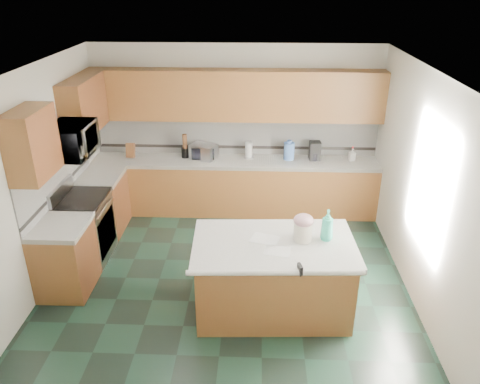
{
  "coord_description": "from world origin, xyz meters",
  "views": [
    {
      "loc": [
        0.38,
        -5.05,
        3.65
      ],
      "look_at": [
        0.15,
        0.35,
        1.12
      ],
      "focal_mm": 35.0,
      "sensor_mm": 36.0,
      "label": 1
    }
  ],
  "objects_px": {
    "knife_block": "(131,150)",
    "toaster_oven": "(204,152)",
    "island_top": "(274,245)",
    "soap_bottle_island": "(327,225)",
    "treat_jar": "(303,232)",
    "coffee_maker": "(315,151)",
    "island_base": "(273,279)"
  },
  "relations": [
    {
      "from": "knife_block",
      "to": "toaster_oven",
      "type": "relative_size",
      "value": 0.59
    },
    {
      "from": "island_top",
      "to": "coffee_maker",
      "type": "relative_size",
      "value": 6.17
    },
    {
      "from": "treat_jar",
      "to": "soap_bottle_island",
      "type": "height_order",
      "value": "soap_bottle_island"
    },
    {
      "from": "island_top",
      "to": "soap_bottle_island",
      "type": "distance_m",
      "value": 0.63
    },
    {
      "from": "knife_block",
      "to": "toaster_oven",
      "type": "bearing_deg",
      "value": -0.19
    },
    {
      "from": "treat_jar",
      "to": "knife_block",
      "type": "height_order",
      "value": "knife_block"
    },
    {
      "from": "soap_bottle_island",
      "to": "coffee_maker",
      "type": "bearing_deg",
      "value": 97.3
    },
    {
      "from": "treat_jar",
      "to": "knife_block",
      "type": "bearing_deg",
      "value": 150.26
    },
    {
      "from": "soap_bottle_island",
      "to": "treat_jar",
      "type": "bearing_deg",
      "value": -165.52
    },
    {
      "from": "island_top",
      "to": "treat_jar",
      "type": "xyz_separation_m",
      "value": [
        0.32,
        0.07,
        0.14
      ]
    },
    {
      "from": "toaster_oven",
      "to": "coffee_maker",
      "type": "xyz_separation_m",
      "value": [
        1.8,
        0.03,
        0.03
      ]
    },
    {
      "from": "island_base",
      "to": "coffee_maker",
      "type": "xyz_separation_m",
      "value": [
        0.71,
        2.62,
        0.64
      ]
    },
    {
      "from": "treat_jar",
      "to": "coffee_maker",
      "type": "xyz_separation_m",
      "value": [
        0.39,
        2.55,
        0.04
      ]
    },
    {
      "from": "island_base",
      "to": "coffee_maker",
      "type": "distance_m",
      "value": 2.79
    },
    {
      "from": "soap_bottle_island",
      "to": "toaster_oven",
      "type": "bearing_deg",
      "value": 133.89
    },
    {
      "from": "treat_jar",
      "to": "toaster_oven",
      "type": "distance_m",
      "value": 2.88
    },
    {
      "from": "island_top",
      "to": "coffee_maker",
      "type": "bearing_deg",
      "value": 72.14
    },
    {
      "from": "treat_jar",
      "to": "knife_block",
      "type": "xyz_separation_m",
      "value": [
        -2.6,
        2.52,
        0.01
      ]
    },
    {
      "from": "island_base",
      "to": "knife_block",
      "type": "distance_m",
      "value": 3.5
    },
    {
      "from": "island_top",
      "to": "knife_block",
      "type": "bearing_deg",
      "value": 128.7
    },
    {
      "from": "island_base",
      "to": "coffee_maker",
      "type": "relative_size",
      "value": 5.83
    },
    {
      "from": "island_top",
      "to": "treat_jar",
      "type": "height_order",
      "value": "treat_jar"
    },
    {
      "from": "island_base",
      "to": "treat_jar",
      "type": "height_order",
      "value": "treat_jar"
    },
    {
      "from": "island_base",
      "to": "knife_block",
      "type": "height_order",
      "value": "knife_block"
    },
    {
      "from": "coffee_maker",
      "to": "knife_block",
      "type": "bearing_deg",
      "value": 178.01
    },
    {
      "from": "island_top",
      "to": "soap_bottle_island",
      "type": "bearing_deg",
      "value": 6.12
    },
    {
      "from": "treat_jar",
      "to": "coffee_maker",
      "type": "distance_m",
      "value": 2.58
    },
    {
      "from": "toaster_oven",
      "to": "coffee_maker",
      "type": "relative_size",
      "value": 1.36
    },
    {
      "from": "knife_block",
      "to": "toaster_oven",
      "type": "xyz_separation_m",
      "value": [
        1.2,
        0.0,
        -0.0
      ]
    },
    {
      "from": "soap_bottle_island",
      "to": "coffee_maker",
      "type": "distance_m",
      "value": 2.53
    },
    {
      "from": "island_base",
      "to": "knife_block",
      "type": "relative_size",
      "value": 7.24
    },
    {
      "from": "coffee_maker",
      "to": "toaster_oven",
      "type": "bearing_deg",
      "value": 178.4
    }
  ]
}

